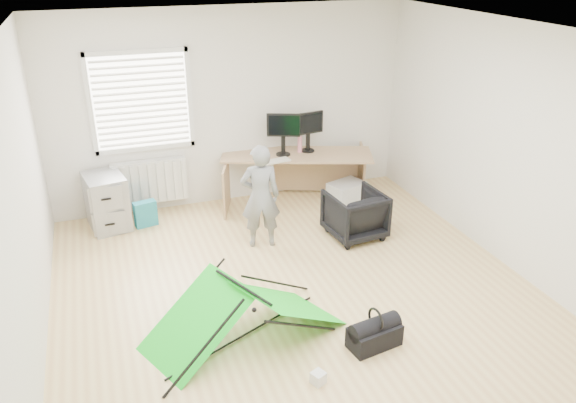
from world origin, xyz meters
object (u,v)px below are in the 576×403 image
object	(u,v)px
monitor_left	(283,140)
storage_crate	(346,192)
desk	(297,177)
person	(260,197)
kite	(244,312)
duffel_bag	(374,336)
office_chair	(355,214)
thermos	(300,144)
filing_cabinet	(107,202)
monitor_right	(308,137)

from	to	relation	value
monitor_left	storage_crate	distance (m)	1.21
desk	person	xyz separation A→B (m)	(-0.87, -1.11, 0.29)
desk	storage_crate	xyz separation A→B (m)	(0.68, -0.26, -0.22)
monitor_left	kite	size ratio (longest dim) A/B	0.26
kite	duffel_bag	xyz separation A→B (m)	(1.10, -0.53, -0.17)
office_chair	kite	bearing A→B (deg)	32.85
person	thermos	bearing A→B (deg)	-118.67
filing_cabinet	person	world-z (taller)	person
storage_crate	duffel_bag	world-z (taller)	storage_crate
monitor_right	kite	size ratio (longest dim) A/B	0.25
person	duffel_bag	bearing A→B (deg)	111.14
desk	thermos	world-z (taller)	thermos
kite	duffel_bag	world-z (taller)	kite
storage_crate	desk	bearing A→B (deg)	159.07
filing_cabinet	thermos	bearing A→B (deg)	-9.99
monitor_left	storage_crate	size ratio (longest dim) A/B	0.92
office_chair	duffel_bag	world-z (taller)	office_chair
filing_cabinet	monitor_right	bearing A→B (deg)	-10.06
thermos	kite	distance (m)	3.29
monitor_right	storage_crate	size ratio (longest dim) A/B	0.88
kite	storage_crate	size ratio (longest dim) A/B	3.57
filing_cabinet	person	size ratio (longest dim) A/B	0.55
office_chair	monitor_left	bearing A→B (deg)	-74.55
monitor_right	office_chair	size ratio (longest dim) A/B	0.66
monitor_left	office_chair	distance (m)	1.53
filing_cabinet	monitor_left	distance (m)	2.49
storage_crate	duffel_bag	size ratio (longest dim) A/B	1.03
person	monitor_left	bearing A→B (deg)	-110.72
filing_cabinet	thermos	world-z (taller)	thermos
person	duffel_bag	distance (m)	2.31
duffel_bag	thermos	bearing A→B (deg)	72.09
desk	monitor_left	xyz separation A→B (m)	(-0.20, 0.01, 0.58)
monitor_left	kite	world-z (taller)	monitor_left
duffel_bag	office_chair	bearing A→B (deg)	60.19
filing_cabinet	duffel_bag	world-z (taller)	filing_cabinet
monitor_left	storage_crate	world-z (taller)	monitor_left
desk	person	distance (m)	1.44
monitor_left	thermos	size ratio (longest dim) A/B	2.00
duffel_bag	filing_cabinet	bearing A→B (deg)	113.78
thermos	kite	bearing A→B (deg)	-119.60
filing_cabinet	monitor_left	size ratio (longest dim) A/B	1.57
filing_cabinet	thermos	xyz separation A→B (m)	(2.68, 0.02, 0.47)
desk	thermos	size ratio (longest dim) A/B	9.12
monitor_left	office_chair	bearing A→B (deg)	-47.06
thermos	storage_crate	xyz separation A→B (m)	(0.61, -0.30, -0.69)
storage_crate	duffel_bag	bearing A→B (deg)	-110.19
thermos	office_chair	bearing A→B (deg)	-79.43
kite	thermos	bearing A→B (deg)	35.90
thermos	duffel_bag	size ratio (longest dim) A/B	0.47
desk	duffel_bag	size ratio (longest dim) A/B	4.32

